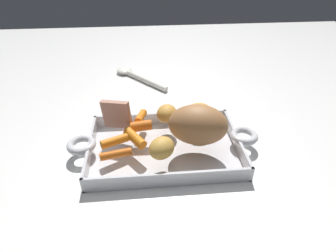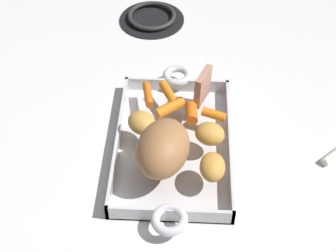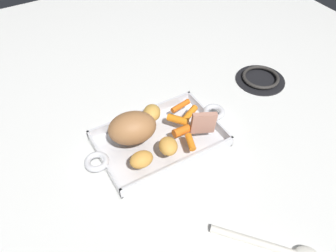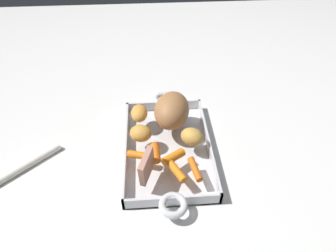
% 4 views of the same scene
% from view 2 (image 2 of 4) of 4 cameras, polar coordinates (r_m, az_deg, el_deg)
% --- Properties ---
extents(ground_plane, '(2.11, 2.11, 0.00)m').
position_cam_2_polar(ground_plane, '(0.99, 0.65, -2.60)').
color(ground_plane, white).
extents(roasting_dish, '(0.43, 0.23, 0.04)m').
position_cam_2_polar(roasting_dish, '(0.99, 0.65, -2.17)').
color(roasting_dish, silver).
rests_on(roasting_dish, ground_plane).
extents(pork_roast, '(0.15, 0.12, 0.09)m').
position_cam_2_polar(pork_roast, '(0.89, -0.59, -2.57)').
color(pork_roast, '#A76F42').
rests_on(pork_roast, roasting_dish).
extents(roast_slice_thin, '(0.07, 0.04, 0.07)m').
position_cam_2_polar(roast_slice_thin, '(1.02, 3.98, 4.53)').
color(roast_slice_thin, tan).
rests_on(roast_slice_thin, roasting_dish).
extents(baby_carrot_northwest, '(0.07, 0.05, 0.02)m').
position_cam_2_polar(baby_carrot_northwest, '(1.03, 0.14, 3.66)').
color(baby_carrot_northwest, orange).
rests_on(baby_carrot_northwest, roasting_dish).
extents(baby_carrot_long, '(0.03, 0.05, 0.02)m').
position_cam_2_polar(baby_carrot_long, '(0.99, 5.24, 1.32)').
color(baby_carrot_long, orange).
rests_on(baby_carrot_long, roasting_dish).
extents(baby_carrot_northeast, '(0.07, 0.03, 0.02)m').
position_cam_2_polar(baby_carrot_northeast, '(1.03, -2.30, 3.60)').
color(baby_carrot_northeast, orange).
rests_on(baby_carrot_northeast, roasting_dish).
extents(baby_carrot_southwest, '(0.05, 0.06, 0.03)m').
position_cam_2_polar(baby_carrot_southwest, '(1.00, 0.24, 2.12)').
color(baby_carrot_southwest, orange).
rests_on(baby_carrot_southwest, roasting_dish).
extents(baby_carrot_center_left, '(0.05, 0.03, 0.03)m').
position_cam_2_polar(baby_carrot_center_left, '(0.99, 2.69, 1.51)').
color(baby_carrot_center_left, orange).
rests_on(baby_carrot_center_left, roasting_dish).
extents(potato_corner, '(0.07, 0.08, 0.04)m').
position_cam_2_polar(potato_corner, '(0.96, -2.99, 0.37)').
color(potato_corner, gold).
rests_on(potato_corner, roasting_dish).
extents(potato_golden_small, '(0.06, 0.07, 0.04)m').
position_cam_2_polar(potato_golden_small, '(0.94, 4.78, -0.89)').
color(potato_golden_small, gold).
rests_on(potato_golden_small, roasting_dish).
extents(potato_golden_large, '(0.06, 0.05, 0.04)m').
position_cam_2_polar(potato_golden_large, '(0.89, 5.08, -4.68)').
color(potato_golden_large, gold).
rests_on(potato_golden_large, roasting_dish).
extents(stove_burner_rear, '(0.17, 0.17, 0.02)m').
position_cam_2_polar(stove_burner_rear, '(1.32, -1.85, 12.24)').
color(stove_burner_rear, black).
rests_on(stove_burner_rear, ground_plane).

